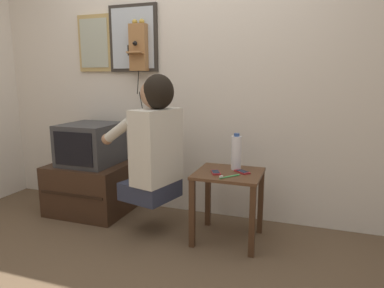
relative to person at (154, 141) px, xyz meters
name	(u,v)px	position (x,y,z in m)	size (l,w,h in m)	color
ground_plane	(126,277)	(0.09, -0.63, -0.76)	(14.00, 14.00, 0.00)	brown
wall_back	(190,73)	(0.09, 0.57, 0.52)	(6.80, 0.05, 2.55)	beige
side_table	(228,187)	(0.57, 0.09, -0.34)	(0.49, 0.45, 0.54)	#51331E
person	(154,141)	(0.00, 0.00, 0.00)	(0.60, 0.52, 0.97)	#2D3347
tv_stand	(91,188)	(-0.77, 0.22, -0.53)	(0.70, 0.56, 0.46)	#382316
television	(90,144)	(-0.75, 0.24, -0.12)	(0.46, 0.49, 0.37)	#38383A
wall_phone_antique	(139,47)	(-0.36, 0.48, 0.74)	(0.20, 0.18, 0.82)	#9E6B3D
framed_picture	(95,43)	(-0.85, 0.53, 0.79)	(0.34, 0.03, 0.52)	tan
wall_mirror	(133,38)	(-0.44, 0.52, 0.82)	(0.48, 0.03, 0.59)	#2D2823
cell_phone_held	(216,172)	(0.48, 0.03, -0.21)	(0.11, 0.14, 0.01)	maroon
cell_phone_spare	(242,172)	(0.67, 0.11, -0.21)	(0.13, 0.13, 0.01)	maroon
water_bottle	(236,152)	(0.60, 0.19, -0.09)	(0.08, 0.08, 0.28)	silver
toothbrush	(228,176)	(0.60, -0.05, -0.21)	(0.12, 0.14, 0.02)	#4CBF66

